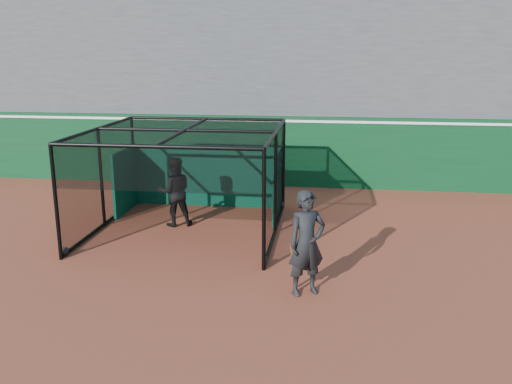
# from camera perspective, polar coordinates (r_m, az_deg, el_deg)

# --- Properties ---
(ground) EXTENTS (120.00, 120.00, 0.00)m
(ground) POSITION_cam_1_polar(r_m,az_deg,el_deg) (11.85, -6.94, -8.80)
(ground) COLOR brown
(ground) RESTS_ON ground
(outfield_wall) EXTENTS (50.00, 0.50, 2.50)m
(outfield_wall) POSITION_cam_1_polar(r_m,az_deg,el_deg) (19.52, -0.84, 4.53)
(outfield_wall) COLOR #0A391B
(outfield_wall) RESTS_ON ground
(grandstand) EXTENTS (50.00, 7.85, 8.95)m
(grandstand) POSITION_cam_1_polar(r_m,az_deg,el_deg) (22.97, 0.55, 14.03)
(grandstand) COLOR #4C4C4F
(grandstand) RESTS_ON ground
(batting_cage) EXTENTS (4.84, 5.13, 2.71)m
(batting_cage) POSITION_cam_1_polar(r_m,az_deg,el_deg) (14.50, -7.31, 1.15)
(batting_cage) COLOR black
(batting_cage) RESTS_ON ground
(batter) EXTENTS (1.13, 1.02, 1.92)m
(batter) POSITION_cam_1_polar(r_m,az_deg,el_deg) (15.01, -8.55, 0.04)
(batter) COLOR black
(batter) RESTS_ON ground
(on_deck_player) EXTENTS (0.92, 0.81, 2.11)m
(on_deck_player) POSITION_cam_1_polar(r_m,az_deg,el_deg) (10.65, 5.35, -5.40)
(on_deck_player) COLOR black
(on_deck_player) RESTS_ON ground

